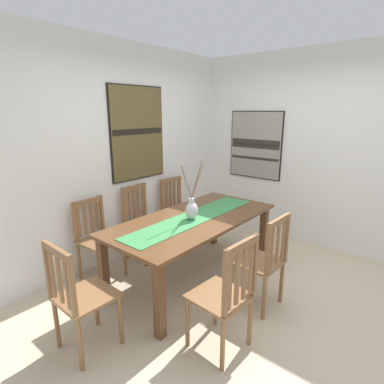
# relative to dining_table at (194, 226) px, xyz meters

# --- Properties ---
(ground_plane) EXTENTS (6.40, 6.40, 0.03)m
(ground_plane) POSITION_rel_dining_table_xyz_m (0.02, -0.70, -0.66)
(ground_plane) COLOR beige
(wall_back) EXTENTS (6.40, 0.12, 2.70)m
(wall_back) POSITION_rel_dining_table_xyz_m (0.02, 1.16, 0.71)
(wall_back) COLOR silver
(wall_back) RESTS_ON ground_plane
(wall_side) EXTENTS (0.12, 6.40, 2.70)m
(wall_side) POSITION_rel_dining_table_xyz_m (1.88, -0.70, 0.71)
(wall_side) COLOR silver
(wall_side) RESTS_ON ground_plane
(dining_table) EXTENTS (2.02, 0.95, 0.74)m
(dining_table) POSITION_rel_dining_table_xyz_m (0.00, 0.00, 0.00)
(dining_table) COLOR brown
(dining_table) RESTS_ON ground_plane
(table_runner) EXTENTS (1.86, 0.36, 0.01)m
(table_runner) POSITION_rel_dining_table_xyz_m (-0.00, 0.00, 0.10)
(table_runner) COLOR #388447
(table_runner) RESTS_ON dining_table
(centerpiece_vase) EXTENTS (0.27, 0.20, 0.66)m
(centerpiece_vase) POSITION_rel_dining_table_xyz_m (-0.06, -0.02, 0.21)
(centerpiece_vase) COLOR silver
(centerpiece_vase) RESTS_ON dining_table
(chair_0) EXTENTS (0.43, 0.43, 0.95)m
(chair_0) POSITION_rel_dining_table_xyz_m (-1.42, -0.01, -0.15)
(chair_0) COLOR brown
(chair_0) RESTS_ON ground_plane
(chair_1) EXTENTS (0.43, 0.43, 0.95)m
(chair_1) POSITION_rel_dining_table_xyz_m (0.03, -0.84, -0.15)
(chair_1) COLOR brown
(chair_1) RESTS_ON ground_plane
(chair_2) EXTENTS (0.44, 0.44, 0.91)m
(chair_2) POSITION_rel_dining_table_xyz_m (-0.67, 0.88, -0.16)
(chair_2) COLOR brown
(chair_2) RESTS_ON ground_plane
(chair_3) EXTENTS (0.45, 0.45, 0.99)m
(chair_3) POSITION_rel_dining_table_xyz_m (-0.69, -0.89, -0.13)
(chair_3) COLOR brown
(chair_3) RESTS_ON ground_plane
(chair_4) EXTENTS (0.43, 0.43, 0.95)m
(chair_4) POSITION_rel_dining_table_xyz_m (-0.00, 0.88, -0.14)
(chair_4) COLOR brown
(chair_4) RESTS_ON ground_plane
(chair_5) EXTENTS (0.44, 0.44, 0.94)m
(chair_5) POSITION_rel_dining_table_xyz_m (0.66, 0.86, -0.14)
(chair_5) COLOR brown
(chair_5) RESTS_ON ground_plane
(painting_on_back_wall) EXTENTS (0.87, 0.05, 1.19)m
(painting_on_back_wall) POSITION_rel_dining_table_xyz_m (0.17, 1.09, 0.95)
(painting_on_back_wall) COLOR black
(painting_on_side_wall) EXTENTS (0.05, 0.87, 1.02)m
(painting_on_side_wall) POSITION_rel_dining_table_xyz_m (1.82, 0.26, 0.72)
(painting_on_side_wall) COLOR black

